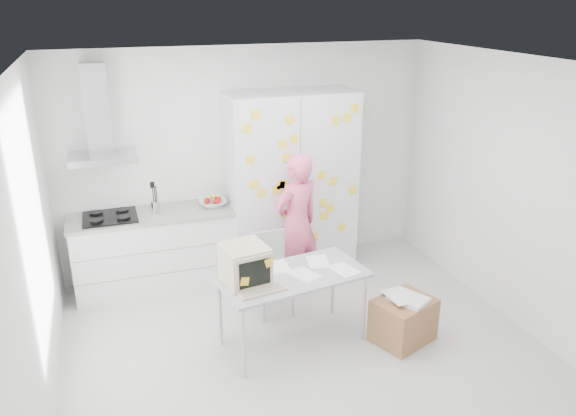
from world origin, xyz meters
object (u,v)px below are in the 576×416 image
object	(u,v)px
desk	(263,270)
cardboard_box	(403,319)
chair	(271,268)
person	(297,224)

from	to	relation	value
desk	cardboard_box	xyz separation A→B (m)	(1.34, -0.30, -0.61)
desk	chair	size ratio (longest dim) A/B	1.69
person	chair	distance (m)	0.61
desk	chair	xyz separation A→B (m)	(0.28, 0.68, -0.34)
desk	cardboard_box	world-z (taller)	desk
desk	chair	distance (m)	0.81
person	desk	size ratio (longest dim) A/B	1.10
cardboard_box	person	bearing A→B (deg)	116.52
person	desk	distance (m)	1.22
desk	cardboard_box	distance (m)	1.50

